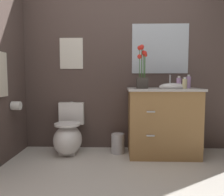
# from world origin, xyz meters

# --- Properties ---
(wall_back) EXTENTS (4.37, 0.05, 2.50)m
(wall_back) POSITION_xyz_m (0.20, 1.52, 1.25)
(wall_back) COLOR #4C3D38
(wall_back) RESTS_ON ground_plane
(toilet) EXTENTS (0.38, 0.59, 0.69)m
(toilet) POSITION_xyz_m (-0.71, 1.22, 0.24)
(toilet) COLOR white
(toilet) RESTS_ON ground_plane
(vanity_cabinet) EXTENTS (0.94, 0.56, 1.08)m
(vanity_cabinet) POSITION_xyz_m (0.57, 1.19, 0.46)
(vanity_cabinet) COLOR #9E7242
(vanity_cabinet) RESTS_ON ground_plane
(flower_vase) EXTENTS (0.14, 0.14, 0.56)m
(flower_vase) POSITION_xyz_m (0.27, 1.10, 1.10)
(flower_vase) COLOR #38332D
(flower_vase) RESTS_ON vanity_cabinet
(soap_bottle) EXTENTS (0.06, 0.06, 0.15)m
(soap_bottle) POSITION_xyz_m (0.81, 1.10, 0.96)
(soap_bottle) COLOR beige
(soap_bottle) RESTS_ON vanity_cabinet
(lotion_bottle) EXTENTS (0.06, 0.06, 0.16)m
(lotion_bottle) POSITION_xyz_m (0.77, 1.21, 0.97)
(lotion_bottle) COLOR #B28CBF
(lotion_bottle) RESTS_ON vanity_cabinet
(hand_wash_bottle) EXTENTS (0.06, 0.06, 0.18)m
(hand_wash_bottle) POSITION_xyz_m (0.91, 1.27, 0.98)
(hand_wash_bottle) COLOR #B28CBF
(hand_wash_bottle) RESTS_ON vanity_cabinet
(trash_bin) EXTENTS (0.18, 0.18, 0.27)m
(trash_bin) POSITION_xyz_m (-0.04, 1.24, 0.14)
(trash_bin) COLOR #B7B7BC
(trash_bin) RESTS_ON ground_plane
(wall_poster) EXTENTS (0.33, 0.01, 0.44)m
(wall_poster) POSITION_xyz_m (-0.71, 1.49, 1.39)
(wall_poster) COLOR silver
(wall_mirror) EXTENTS (0.80, 0.01, 0.70)m
(wall_mirror) POSITION_xyz_m (0.56, 1.49, 1.45)
(wall_mirror) COLOR #B2BCC6
(hanging_towel) EXTENTS (0.03, 0.28, 0.52)m
(hanging_towel) POSITION_xyz_m (-1.39, 0.77, 1.07)
(hanging_towel) COLOR beige
(toilet_paper_roll) EXTENTS (0.11, 0.11, 0.11)m
(toilet_paper_roll) POSITION_xyz_m (-1.33, 1.02, 0.68)
(toilet_paper_roll) COLOR white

